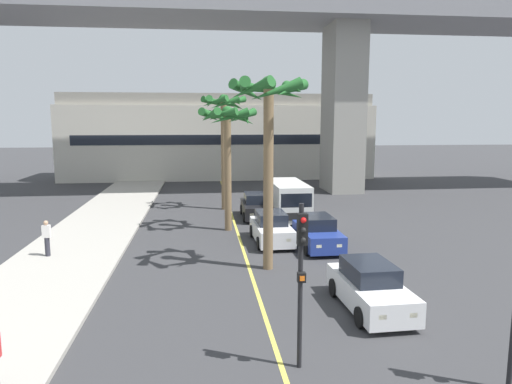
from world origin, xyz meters
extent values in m
cube|color=#ADA89E|center=(-8.00, 16.00, 0.07)|extent=(4.80, 80.00, 0.15)
cube|color=#DBCC4C|center=(0.00, 24.00, 0.00)|extent=(0.14, 56.00, 0.01)
cube|color=gray|center=(0.00, 37.38, 15.36)|extent=(75.80, 8.00, 2.40)
cube|color=gray|center=(10.30, 37.38, 7.08)|extent=(2.80, 4.40, 14.16)
cube|color=beige|center=(0.00, 49.18, 3.84)|extent=(32.55, 8.00, 7.68)
cube|color=#9C998D|center=(0.00, 49.18, 8.28)|extent=(31.90, 7.20, 1.20)
cube|color=black|center=(0.00, 45.16, 4.22)|extent=(29.30, 0.04, 1.00)
cube|color=black|center=(1.48, 26.67, 0.58)|extent=(1.76, 4.12, 0.80)
cube|color=black|center=(1.49, 26.82, 1.26)|extent=(1.42, 2.07, 0.60)
cube|color=#F2EDCC|center=(1.92, 24.66, 0.63)|extent=(0.24, 0.08, 0.14)
cube|color=#F2EDCC|center=(0.99, 24.67, 0.63)|extent=(0.24, 0.08, 0.14)
cylinder|color=black|center=(2.27, 25.39, 0.32)|extent=(0.23, 0.64, 0.64)
cylinder|color=black|center=(0.66, 25.42, 0.32)|extent=(0.23, 0.64, 0.64)
cylinder|color=black|center=(2.31, 27.93, 0.32)|extent=(0.23, 0.64, 0.64)
cylinder|color=black|center=(0.69, 27.96, 0.32)|extent=(0.23, 0.64, 0.64)
cube|color=white|center=(3.52, 11.72, 0.58)|extent=(1.84, 4.16, 0.80)
cube|color=black|center=(3.51, 11.87, 1.26)|extent=(1.46, 2.10, 0.60)
cube|color=#F2EDCC|center=(4.05, 9.73, 0.63)|extent=(0.24, 0.09, 0.14)
cube|color=#F2EDCC|center=(3.12, 9.70, 0.63)|extent=(0.24, 0.09, 0.14)
cylinder|color=black|center=(4.37, 10.48, 0.32)|extent=(0.24, 0.65, 0.64)
cylinder|color=black|center=(2.75, 10.42, 0.32)|extent=(0.24, 0.65, 0.64)
cylinder|color=black|center=(4.28, 13.02, 0.32)|extent=(0.24, 0.65, 0.64)
cylinder|color=black|center=(2.67, 12.96, 0.32)|extent=(0.24, 0.65, 0.64)
cube|color=white|center=(1.55, 20.53, 0.58)|extent=(1.80, 4.14, 0.80)
cube|color=black|center=(1.55, 20.68, 1.26)|extent=(1.44, 2.08, 0.60)
cube|color=#F2EDCC|center=(2.07, 18.53, 0.63)|extent=(0.24, 0.09, 0.14)
cube|color=#F2EDCC|center=(1.13, 18.51, 0.63)|extent=(0.24, 0.09, 0.14)
cylinder|color=black|center=(2.39, 19.28, 0.32)|extent=(0.24, 0.65, 0.64)
cylinder|color=black|center=(0.77, 19.24, 0.32)|extent=(0.24, 0.65, 0.64)
cylinder|color=black|center=(2.33, 21.82, 0.32)|extent=(0.24, 0.65, 0.64)
cylinder|color=black|center=(0.71, 21.78, 0.32)|extent=(0.24, 0.65, 0.64)
cube|color=navy|center=(3.65, 19.30, 0.58)|extent=(1.73, 4.11, 0.80)
cube|color=black|center=(3.65, 19.45, 1.26)|extent=(1.41, 2.06, 0.60)
cube|color=#F2EDCC|center=(4.13, 17.30, 0.63)|extent=(0.24, 0.08, 0.14)
cube|color=#F2EDCC|center=(3.20, 17.29, 0.63)|extent=(0.24, 0.08, 0.14)
cylinder|color=black|center=(4.47, 18.04, 0.32)|extent=(0.23, 0.64, 0.64)
cylinder|color=black|center=(2.85, 18.03, 0.32)|extent=(0.23, 0.64, 0.64)
cylinder|color=black|center=(4.44, 20.58, 0.32)|extent=(0.23, 0.64, 0.64)
cylinder|color=black|center=(2.83, 20.57, 0.32)|extent=(0.23, 0.64, 0.64)
cube|color=silver|center=(3.39, 25.89, 1.31)|extent=(2.03, 5.21, 2.10)
cube|color=black|center=(3.40, 23.33, 1.66)|extent=(1.80, 0.09, 0.80)
cube|color=black|center=(3.40, 23.27, 0.73)|extent=(1.70, 0.07, 0.44)
cylinder|color=black|center=(4.35, 24.34, 0.38)|extent=(0.27, 0.76, 0.76)
cylinder|color=black|center=(2.45, 24.32, 0.38)|extent=(0.27, 0.76, 0.76)
cylinder|color=black|center=(4.33, 27.46, 0.38)|extent=(0.27, 0.76, 0.76)
cylinder|color=black|center=(2.43, 27.44, 0.38)|extent=(0.27, 0.76, 0.76)
cylinder|color=black|center=(0.44, 8.39, 2.10)|extent=(0.12, 0.12, 4.20)
cube|color=black|center=(0.44, 8.25, 3.60)|extent=(0.24, 0.20, 0.76)
sphere|color=red|center=(0.44, 8.15, 3.84)|extent=(0.14, 0.14, 0.14)
sphere|color=black|center=(0.44, 8.15, 3.60)|extent=(0.14, 0.14, 0.14)
sphere|color=black|center=(0.44, 8.15, 3.36)|extent=(0.14, 0.14, 0.14)
cube|color=black|center=(0.44, 8.27, 2.40)|extent=(0.20, 0.16, 0.24)
cube|color=orange|center=(0.44, 8.19, 2.40)|extent=(0.12, 0.03, 0.12)
cylinder|color=brown|center=(0.33, 37.21, 3.32)|extent=(0.43, 0.43, 6.64)
sphere|color=#236028|center=(0.33, 37.21, 6.79)|extent=(0.60, 0.60, 0.60)
cone|color=#236028|center=(1.45, 37.05, 6.55)|extent=(0.76, 2.34, 0.89)
cone|color=#236028|center=(1.07, 38.07, 6.49)|extent=(2.03, 1.83, 0.99)
cone|color=#236028|center=(0.16, 38.33, 6.44)|extent=(2.33, 0.77, 1.09)
cone|color=#236028|center=(-0.63, 37.80, 6.61)|extent=(1.57, 2.20, 0.79)
cone|color=#236028|center=(-0.60, 36.57, 6.49)|extent=(1.66, 2.15, 1.01)
cone|color=#236028|center=(0.04, 36.12, 6.53)|extent=(2.34, 1.02, 0.94)
cone|color=#236028|center=(0.91, 36.24, 6.50)|extent=(2.20, 1.56, 0.98)
cylinder|color=brown|center=(0.78, 16.35, 3.73)|extent=(0.41, 0.41, 7.46)
sphere|color=#236028|center=(0.78, 16.35, 7.61)|extent=(0.60, 0.60, 0.60)
cone|color=#236028|center=(1.81, 16.45, 7.42)|extent=(0.65, 2.14, 0.81)
cone|color=#236028|center=(1.39, 17.18, 7.33)|extent=(1.95, 1.60, 0.95)
cone|color=#236028|center=(0.79, 17.38, 7.42)|extent=(2.11, 0.46, 0.79)
cone|color=#236028|center=(0.03, 17.06, 7.30)|extent=(1.76, 1.83, 1.00)
cone|color=#236028|center=(-0.25, 16.35, 7.41)|extent=(0.45, 2.11, 0.82)
cone|color=#236028|center=(0.01, 15.66, 7.33)|extent=(1.72, 1.87, 0.96)
cone|color=#236028|center=(0.92, 15.33, 7.26)|extent=(2.13, 0.72, 1.08)
cone|color=#236028|center=(1.57, 15.68, 7.34)|extent=(1.70, 1.89, 0.94)
cylinder|color=brown|center=(-0.37, 29.82, 3.73)|extent=(0.40, 0.40, 7.46)
sphere|color=#236028|center=(-0.37, 29.82, 7.61)|extent=(0.60, 0.60, 0.60)
cone|color=#236028|center=(0.62, 29.89, 7.40)|extent=(0.58, 2.07, 0.84)
cone|color=#236028|center=(0.36, 30.50, 7.23)|extent=(1.69, 1.79, 1.11)
cone|color=#236028|center=(-0.49, 30.81, 7.35)|extent=(2.08, 0.67, 0.92)
cone|color=#236028|center=(-1.00, 30.60, 7.37)|extent=(1.87, 1.63, 0.90)
cone|color=#236028|center=(-1.37, 29.79, 7.35)|extent=(0.50, 2.06, 0.93)
cone|color=#236028|center=(-0.98, 29.03, 7.36)|extent=(1.89, 1.59, 0.90)
cone|color=#236028|center=(-0.33, 28.82, 7.27)|extent=(2.05, 0.53, 1.06)
cone|color=#236028|center=(0.40, 29.18, 7.40)|extent=(1.64, 1.86, 0.84)
cylinder|color=brown|center=(-0.47, 23.51, 3.25)|extent=(0.39, 0.39, 6.49)
sphere|color=#236028|center=(-0.47, 23.51, 6.64)|extent=(0.60, 0.60, 0.60)
cone|color=#236028|center=(0.58, 23.50, 6.29)|extent=(0.44, 2.13, 1.09)
cone|color=#236028|center=(0.29, 24.23, 6.29)|extent=(1.79, 1.84, 1.09)
cone|color=#236028|center=(-0.21, 24.52, 6.39)|extent=(2.18, 0.97, 0.93)
cone|color=#236028|center=(-0.92, 24.45, 6.37)|extent=(2.12, 1.31, 0.96)
cone|color=#236028|center=(-1.41, 23.98, 6.40)|extent=(1.36, 2.11, 0.91)
cone|color=#236028|center=(-1.44, 23.10, 6.39)|extent=(1.24, 2.15, 0.92)
cone|color=#236028|center=(-0.97, 22.58, 6.45)|extent=(2.10, 1.41, 0.82)
cone|color=#236028|center=(-0.42, 22.46, 6.32)|extent=(2.16, 0.55, 1.04)
cone|color=#236028|center=(0.24, 22.74, 6.35)|extent=(1.86, 1.78, 0.98)
cylinder|color=#2D2D38|center=(-8.84, 18.82, 0.57)|extent=(0.22, 0.22, 0.85)
cube|color=white|center=(-8.84, 18.82, 1.28)|extent=(0.34, 0.22, 0.56)
sphere|color=tan|center=(-8.84, 18.82, 1.67)|extent=(0.20, 0.20, 0.20)
camera|label=1|loc=(-1.92, -2.42, 6.17)|focal=32.84mm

